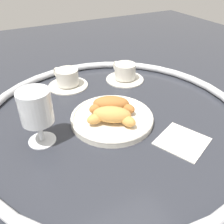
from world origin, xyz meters
TOP-DOWN VIEW (x-y plane):
  - ground_plane at (0.00, 0.00)m, footprint 2.20×2.20m
  - table_chrome_rim at (0.00, 0.00)m, footprint 0.74×0.74m
  - pastry_plate at (0.01, 0.01)m, footprint 0.23×0.23m
  - croissant_large at (-0.00, -0.02)m, footprint 0.12×0.10m
  - croissant_small at (0.02, 0.03)m, footprint 0.12×0.11m
  - coffee_cup_near at (-0.15, -0.20)m, footprint 0.14×0.14m
  - coffee_cup_far at (0.05, -0.25)m, footprint 0.14×0.14m
  - juice_glass_left at (0.20, 0.00)m, footprint 0.08×0.08m
  - folded_napkin at (-0.10, 0.16)m, footprint 0.14×0.14m

SIDE VIEW (x-z plane):
  - ground_plane at x=0.00m, z-range 0.00..0.00m
  - folded_napkin at x=-0.10m, z-range 0.00..0.01m
  - pastry_plate at x=0.01m, z-range 0.00..0.02m
  - table_chrome_rim at x=0.00m, z-range 0.00..0.02m
  - coffee_cup_near at x=-0.15m, z-range 0.00..0.06m
  - coffee_cup_far at x=0.05m, z-range 0.00..0.06m
  - croissant_large at x=0.00m, z-range 0.02..0.06m
  - croissant_small at x=0.02m, z-range 0.02..0.06m
  - juice_glass_left at x=0.20m, z-range 0.02..0.16m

